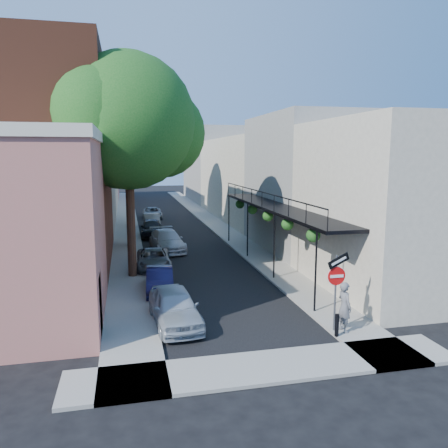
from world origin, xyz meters
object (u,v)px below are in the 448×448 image
oak_far (131,133)px  parked_car_f (152,221)px  parked_car_g (152,213)px  pedestrian (344,307)px  parked_car_b (160,280)px  bollard (337,325)px  parked_car_d (167,241)px  parked_car_e (152,228)px  sign_post (336,279)px  oak_mid (133,145)px  parked_car_c (154,259)px  parked_car_a (175,307)px  oak_near (136,125)px

oak_far → parked_car_f: oak_far is taller
parked_car_g → pedestrian: size_ratio=2.21×
parked_car_b → bollard: bearing=-46.5°
oak_far → parked_car_d: (1.95, -11.04, -7.57)m
bollard → parked_car_d: bearing=105.6°
parked_car_e → parked_car_g: 10.14m
sign_post → parked_car_e: 21.37m
oak_mid → oak_far: (0.06, 9.04, 1.20)m
oak_far → oak_mid: bearing=-90.4°
parked_car_d → parked_car_e: 5.46m
parked_car_f → parked_car_c: bearing=-91.8°
bollard → parked_car_d: (-4.40, 15.73, 0.16)m
bollard → pedestrian: (0.45, 0.36, 0.51)m
oak_mid → sign_post: bearing=-69.1°
parked_car_b → parked_car_c: size_ratio=0.87×
parked_car_e → pedestrian: 21.51m
bollard → oak_far: (-6.35, 26.77, 7.74)m
sign_post → parked_car_b: sign_post is taller
oak_far → pedestrian: 28.22m
sign_post → bollard: (-0.16, -0.47, -1.52)m
sign_post → parked_car_d: (-4.56, 15.25, -1.35)m
parked_car_f → pedestrian: bearing=-76.7°
sign_post → pedestrian: bearing=-21.1°
parked_car_a → parked_car_c: parked_car_a is taller
sign_post → parked_car_a: (-5.51, 2.14, -1.34)m
oak_near → parked_car_c: 7.47m
sign_post → parked_car_g: size_ratio=0.75×
bollard → oak_near: size_ratio=0.07×
sign_post → parked_car_d: bearing=106.6°
bollard → parked_car_c: bearing=116.9°
oak_far → pedestrian: oak_far is taller
parked_car_b → parked_car_d: bearing=86.1°
parked_car_b → parked_car_f: 18.75m
parked_car_c → bollard: bearing=-61.2°
parked_car_a → parked_car_e: (0.25, 18.53, -0.00)m
sign_post → parked_car_f: bearing=101.2°
oak_mid → parked_car_e: oak_mid is taller
oak_far → parked_car_b: bearing=-87.8°
bollard → parked_car_c: size_ratio=0.20×
oak_mid → parked_car_a: bearing=-86.0°
oak_mid → parked_car_e: 7.34m
parked_car_g → parked_car_e: bearing=-92.6°
parked_car_e → sign_post: bearing=-72.5°
parked_car_f → bollard: bearing=-77.9°
sign_post → parked_car_b: (-5.76, 6.23, -1.46)m
oak_near → pedestrian: oak_near is taller
parked_car_b → pedestrian: pedestrian is taller
parked_car_a → parked_car_g: parked_car_a is taller
parked_car_c → parked_car_e: (0.50, 10.08, 0.14)m
parked_car_e → oak_near: bearing=-93.1°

